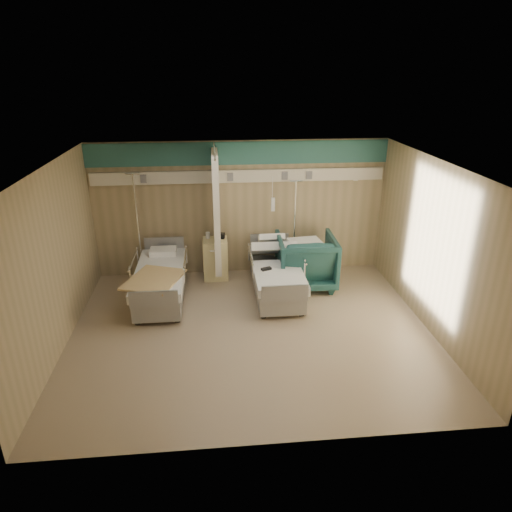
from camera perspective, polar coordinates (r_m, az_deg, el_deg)
The scene contains 13 objects.
ground at distance 7.81m, azimuth -0.62°, elevation -9.38°, with size 6.00×5.00×0.00m, color gray.
room_walls at distance 7.24m, azimuth -1.10°, elevation 4.29°, with size 6.04×5.04×2.82m.
bed_right at distance 8.85m, azimuth 2.51°, elevation -2.98°, with size 1.00×2.16×0.63m, color white, non-canonical shape.
bed_left at distance 8.84m, azimuth -11.79°, elevation -3.53°, with size 1.00×2.16×0.63m, color white, non-canonical shape.
bedside_cabinet at distance 9.55m, azimuth -5.08°, elevation -0.34°, with size 0.50×0.48×0.85m, color #F4E298.
visitor_armchair at distance 9.20m, azimuth 6.23°, elevation -0.60°, with size 1.13×1.17×1.06m, color #1D4948.
waffle_blanket at distance 8.98m, azimuth 6.28°, elevation 2.70°, with size 0.62×0.55×0.07m, color white.
iv_stand_right at distance 9.71m, azimuth 4.70°, elevation 0.04°, with size 0.37×0.37×2.04m.
iv_stand_left at distance 9.73m, azimuth -14.13°, elevation -0.30°, with size 0.40×0.40×2.25m.
call_remote at distance 8.49m, azimuth 1.29°, elevation -1.61°, with size 0.19×0.08×0.04m, color black.
tan_blanket at distance 8.29m, azimuth -12.63°, elevation -2.87°, with size 0.83×1.05×0.04m, color tan.
toiletry_bag at distance 9.44m, azimuth -4.56°, elevation 2.54°, with size 0.20×0.13×0.11m, color black.
white_cup at distance 9.46m, azimuth -6.05°, elevation 2.60°, with size 0.09×0.09×0.13m, color white.
Camera 1 is at (-0.56, -6.59, 4.15)m, focal length 32.00 mm.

